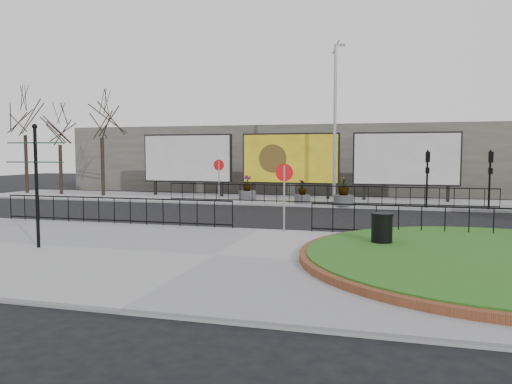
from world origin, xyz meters
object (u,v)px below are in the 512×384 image
(lamp_post, at_px, (335,121))
(litter_bin, at_px, (382,231))
(billboard_mid, at_px, (290,159))
(planter_a, at_px, (247,192))
(planter_c, at_px, (344,195))
(planter_b, at_px, (302,195))
(fingerpost_sign, at_px, (36,173))

(lamp_post, height_order, litter_bin, lamp_post)
(billboard_mid, bearing_deg, planter_a, -138.78)
(planter_c, bearing_deg, lamp_post, 113.41)
(billboard_mid, height_order, planter_b, billboard_mid)
(planter_b, xyz_separation_m, planter_c, (2.40, -0.67, 0.11))
(planter_a, height_order, planter_b, planter_a)
(billboard_mid, bearing_deg, litter_bin, -69.34)
(lamp_post, height_order, planter_a, lamp_post)
(lamp_post, relative_size, planter_b, 6.85)
(planter_a, relative_size, planter_b, 1.11)
(billboard_mid, bearing_deg, fingerpost_sign, -102.40)
(lamp_post, bearing_deg, planter_b, -151.50)
(lamp_post, bearing_deg, planter_a, -180.00)
(fingerpost_sign, xyz_separation_m, planter_a, (1.78, 16.35, -1.75))
(fingerpost_sign, bearing_deg, planter_a, 78.01)
(fingerpost_sign, bearing_deg, billboard_mid, 71.81)
(fingerpost_sign, bearing_deg, planter_c, 56.56)
(lamp_post, distance_m, planter_a, 6.73)
(litter_bin, distance_m, planter_a, 16.20)
(planter_b, bearing_deg, planter_a, 165.38)
(planter_a, xyz_separation_m, planter_c, (5.95, -1.60, 0.09))
(litter_bin, xyz_separation_m, planter_a, (-8.25, 13.94, -0.05))
(litter_bin, xyz_separation_m, planter_c, (-2.30, 12.34, 0.04))
(litter_bin, height_order, planter_c, planter_c)
(billboard_mid, xyz_separation_m, litter_bin, (6.00, -15.91, -1.93))
(planter_b, bearing_deg, planter_c, -15.68)
(litter_bin, bearing_deg, planter_c, 100.56)
(planter_b, distance_m, planter_c, 2.49)
(planter_a, distance_m, planter_b, 3.67)
(planter_b, bearing_deg, litter_bin, -70.14)
(fingerpost_sign, height_order, planter_b, fingerpost_sign)
(billboard_mid, distance_m, planter_c, 5.48)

